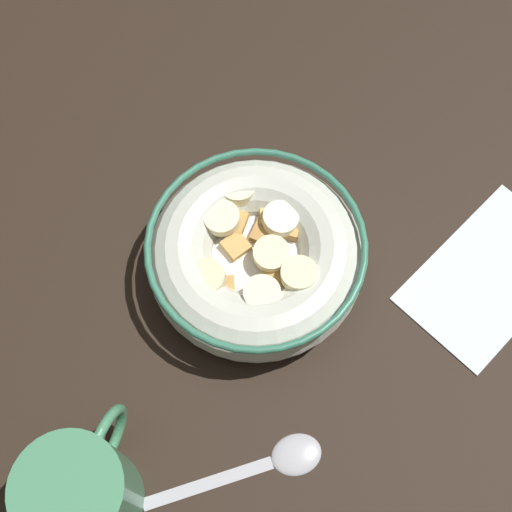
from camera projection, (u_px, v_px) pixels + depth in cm
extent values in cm
cube|color=black|center=(256.00, 274.00, 62.93)|extent=(134.16, 134.16, 2.00)
cylinder|color=beige|center=(256.00, 268.00, 61.74)|extent=(10.08, 10.08, 0.60)
torus|color=beige|center=(256.00, 257.00, 59.45)|extent=(18.32, 18.32, 5.59)
torus|color=#337259|center=(256.00, 245.00, 57.16)|extent=(18.37, 18.37, 0.60)
cylinder|color=white|center=(256.00, 256.00, 59.25)|extent=(14.97, 14.97, 0.40)
cube|color=#B78947|center=(288.00, 227.00, 59.49)|extent=(2.20, 2.22, 0.93)
cube|color=#B78947|center=(247.00, 310.00, 56.74)|extent=(2.25, 2.15, 1.17)
cube|color=tan|center=(267.00, 216.00, 59.84)|extent=(2.53, 2.46, 1.14)
cube|color=#B78947|center=(290.00, 195.00, 60.66)|extent=(2.80, 2.80, 0.95)
cube|color=#B78947|center=(201.00, 272.00, 58.03)|extent=(2.73, 2.77, 1.16)
cube|color=#B78947|center=(274.00, 280.00, 57.64)|extent=(2.62, 2.56, 1.16)
cube|color=#B78947|center=(216.00, 207.00, 60.33)|extent=(2.80, 2.81, 1.04)
cube|color=#AD7F42|center=(222.00, 288.00, 57.35)|extent=(2.66, 2.70, 1.07)
cube|color=tan|center=(252.00, 197.00, 60.76)|extent=(2.58, 2.57, 0.92)
cube|color=tan|center=(320.00, 249.00, 58.66)|extent=(1.97, 2.02, 1.01)
cube|color=tan|center=(235.00, 247.00, 58.98)|extent=(2.71, 2.72, 0.99)
cube|color=#B78947|center=(265.00, 323.00, 56.17)|extent=(2.75, 2.76, 0.94)
cube|color=#AD7F42|center=(269.00, 235.00, 59.11)|extent=(2.11, 2.06, 1.00)
cube|color=#B78947|center=(234.00, 222.00, 59.73)|extent=(2.13, 2.06, 1.06)
cylinder|color=beige|center=(269.00, 258.00, 57.37)|extent=(4.16, 4.13, 1.12)
cylinder|color=#F4EABC|center=(262.00, 294.00, 55.94)|extent=(4.23, 4.22, 1.02)
cylinder|color=#F4EABC|center=(222.00, 218.00, 58.75)|extent=(4.33, 4.31, 1.13)
cylinder|color=#F9EFC6|center=(280.00, 219.00, 58.84)|extent=(3.35, 3.39, 1.43)
cylinder|color=beige|center=(299.00, 274.00, 56.37)|extent=(4.30, 4.29, 1.29)
cylinder|color=beige|center=(207.00, 277.00, 56.52)|extent=(4.28, 4.31, 1.39)
cylinder|color=#F4EABC|center=(238.00, 189.00, 59.87)|extent=(4.28, 4.23, 1.62)
ellipsoid|color=#A5A5AD|center=(297.00, 454.00, 55.31)|extent=(5.09, 5.21, 0.80)
cube|color=#A5A5AD|center=(208.00, 483.00, 54.63)|extent=(7.44, 8.75, 0.36)
cylinder|color=#3F7F59|center=(81.00, 494.00, 50.14)|extent=(7.81, 7.81, 9.15)
torus|color=#3F7F59|center=(105.00, 442.00, 51.59)|extent=(5.93, 0.80, 5.93)
cube|color=silver|center=(490.00, 274.00, 61.66)|extent=(18.48, 15.16, 0.30)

